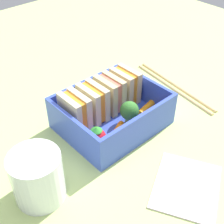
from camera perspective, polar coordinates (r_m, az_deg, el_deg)
ground_plane at (r=53.05cm, az=-0.00°, el=-3.11°), size 120.00×120.00×2.00cm
bento_tray at (r=51.99cm, az=-0.00°, el=-1.80°), size 16.26×13.20×1.20cm
bento_rim at (r=50.11cm, az=-0.00°, el=0.76°), size 16.26×13.20×4.71cm
sandwich_left at (r=48.73cm, az=-6.76°, el=0.01°), size 2.95×5.13×5.85cm
sandwich_center_left at (r=50.40cm, az=-3.49°, el=1.75°), size 2.95×5.13×5.85cm
sandwich_center at (r=52.26cm, az=-0.43°, el=3.36°), size 2.95×5.13×5.85cm
sandwich_center_right at (r=54.30cm, az=2.42°, el=4.85°), size 2.95×5.13×5.85cm
strawberry_far_left at (r=46.18cm, az=-2.81°, el=-4.60°), size 2.87×2.87×3.47cm
carrot_stick_far_left at (r=48.61cm, az=0.83°, el=-3.55°), size 4.27×2.63×1.00cm
broccoli_floret at (r=49.42cm, az=3.20°, el=0.14°), size 3.04×3.04×4.06cm
carrot_stick_left at (r=53.06cm, az=6.30°, el=0.63°), size 4.01×2.00×1.27cm
chopstick_pair at (r=62.04cm, az=11.49°, el=4.65°), size 4.39×20.19×0.70cm
drinking_glass at (r=41.07cm, az=-13.46°, el=-11.50°), size 6.63×6.63×7.13cm
folded_napkin at (r=44.57cm, az=13.46°, el=-12.99°), size 12.92×12.23×0.40cm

